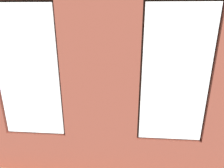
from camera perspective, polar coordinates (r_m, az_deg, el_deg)
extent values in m
cube|color=#99663D|center=(6.14, 0.19, -7.28)|extent=(6.58, 5.94, 0.10)
cube|color=brown|center=(3.06, -3.47, 1.87)|extent=(1.20, 0.16, 3.55)
cube|color=brown|center=(3.77, 15.17, -19.43)|extent=(1.04, 0.16, 0.75)
cube|color=white|center=(3.07, 17.61, 1.73)|extent=(0.98, 0.03, 2.07)
cube|color=#38281E|center=(3.12, 17.38, 2.06)|extent=(1.04, 0.04, 2.13)
cube|color=brown|center=(4.01, -19.87, -17.35)|extent=(1.04, 0.16, 0.75)
cube|color=white|center=(3.36, -22.88, 2.58)|extent=(0.98, 0.03, 2.07)
cube|color=#38281E|center=(3.41, -22.44, 2.87)|extent=(1.04, 0.04, 2.13)
cube|color=olive|center=(3.61, -2.90, -13.91)|extent=(3.48, 0.24, 0.06)
cube|color=black|center=(3.04, -3.42, 11.29)|extent=(0.48, 0.03, 0.59)
cube|color=teal|center=(3.06, -3.38, 11.33)|extent=(0.42, 0.01, 0.53)
cube|color=silver|center=(6.33, -27.92, 8.71)|extent=(0.10, 4.94, 3.55)
cube|color=black|center=(4.46, -8.57, -14.76)|extent=(1.86, 0.85, 0.42)
cube|color=black|center=(3.98, -9.91, -12.55)|extent=(1.86, 0.24, 0.38)
cube|color=black|center=(4.20, 2.42, -11.90)|extent=(0.22, 0.85, 0.24)
cube|color=black|center=(4.55, -19.05, -10.43)|extent=(0.22, 0.85, 0.24)
cube|color=black|center=(4.29, -3.91, -11.81)|extent=(0.65, 0.65, 0.12)
cube|color=black|center=(4.44, -13.18, -11.16)|extent=(0.65, 0.65, 0.12)
cube|color=black|center=(6.44, 20.70, -4.75)|extent=(0.97, 1.88, 0.42)
cube|color=black|center=(6.42, 23.84, -1.40)|extent=(0.36, 1.84, 0.38)
cube|color=black|center=(7.04, 18.89, 0.19)|extent=(0.86, 0.28, 0.24)
cube|color=black|center=(5.64, 23.70, -5.12)|extent=(0.86, 0.28, 0.24)
cube|color=black|center=(6.63, 19.68, -1.42)|extent=(0.69, 0.68, 0.12)
cube|color=black|center=(6.03, 21.70, -3.72)|extent=(0.69, 0.68, 0.12)
cube|color=#A87547|center=(5.79, 0.43, -4.16)|extent=(1.28, 0.84, 0.04)
cube|color=#A87547|center=(6.19, 6.04, -4.74)|extent=(0.07, 0.07, 0.37)
cube|color=#A87547|center=(6.26, -4.64, -4.41)|extent=(0.07, 0.07, 0.37)
cube|color=#A87547|center=(5.54, 6.19, -7.77)|extent=(0.07, 0.07, 0.37)
cube|color=#A87547|center=(5.62, -5.80, -7.35)|extent=(0.07, 0.07, 0.37)
cylinder|color=#4C4C51|center=(5.64, 1.31, -4.13)|extent=(0.07, 0.07, 0.08)
cylinder|color=#B7333D|center=(5.86, -1.05, -3.02)|extent=(0.08, 0.08, 0.11)
cylinder|color=beige|center=(5.69, -3.53, -4.01)|extent=(0.08, 0.08, 0.07)
sphere|color=#1E5B28|center=(5.65, -3.54, -3.24)|extent=(0.10, 0.10, 0.10)
cube|color=black|center=(5.90, 3.95, -3.42)|extent=(0.09, 0.18, 0.02)
cube|color=#59595B|center=(5.77, 0.43, -3.88)|extent=(0.18, 0.08, 0.02)
cube|color=black|center=(6.83, -22.45, -3.33)|extent=(0.96, 0.42, 0.48)
cube|color=black|center=(6.74, -22.74, -1.24)|extent=(0.55, 0.20, 0.05)
cube|color=black|center=(6.72, -22.80, -0.80)|extent=(0.06, 0.04, 0.06)
cube|color=black|center=(6.61, -23.22, 2.32)|extent=(1.24, 0.04, 0.71)
cube|color=black|center=(6.63, -23.13, 2.38)|extent=(1.19, 0.01, 0.66)
cylinder|color=olive|center=(7.52, 1.57, -0.61)|extent=(0.46, 0.46, 0.28)
ellipsoid|color=silver|center=(7.42, 1.59, 1.71)|extent=(1.02, 1.02, 0.41)
ellipsoid|color=navy|center=(7.40, 1.00, 2.48)|extent=(0.44, 0.44, 0.18)
cylinder|color=beige|center=(5.88, -21.46, -8.02)|extent=(0.28, 0.28, 0.26)
cylinder|color=brown|center=(5.74, -21.87, -4.94)|extent=(0.05, 0.05, 0.43)
cone|color=#1E5B28|center=(5.66, -24.52, -0.90)|extent=(0.58, 0.25, 0.56)
cone|color=#1E5B28|center=(5.41, -23.49, -1.56)|extent=(0.20, 0.56, 0.58)
cone|color=#1E5B28|center=(5.51, -20.17, -0.98)|extent=(0.59, 0.23, 0.55)
cone|color=#1E5B28|center=(5.71, -21.75, 0.11)|extent=(0.18, 0.48, 0.62)
cylinder|color=brown|center=(8.30, -15.09, 0.57)|extent=(0.23, 0.23, 0.26)
cylinder|color=brown|center=(8.24, -15.22, 2.02)|extent=(0.03, 0.03, 0.18)
ellipsoid|color=#1E5B28|center=(8.17, -15.38, 3.82)|extent=(0.46, 0.46, 0.36)
cylinder|color=#9E5638|center=(4.42, 9.92, -16.09)|extent=(0.25, 0.25, 0.31)
cylinder|color=brown|center=(4.18, 10.27, -11.24)|extent=(0.05, 0.05, 0.56)
cone|color=#1E5B28|center=(3.98, 7.75, -5.69)|extent=(0.48, 0.15, 0.40)
cone|color=#1E5B28|center=(3.81, 10.91, -6.83)|extent=(0.11, 0.45, 0.42)
cone|color=#1E5B28|center=(3.99, 13.16, -5.53)|extent=(0.43, 0.13, 0.45)
cone|color=#1E5B28|center=(4.10, 10.67, -4.32)|extent=(0.15, 0.39, 0.48)
cylinder|color=#9E5638|center=(7.63, 15.41, -1.54)|extent=(0.16, 0.16, 0.15)
cylinder|color=brown|center=(7.59, 15.50, -0.62)|extent=(0.02, 0.02, 0.11)
ellipsoid|color=#1E5B28|center=(7.53, 15.64, 0.87)|extent=(0.36, 0.36, 0.31)
cylinder|color=beige|center=(8.12, 18.75, 0.06)|extent=(0.32, 0.32, 0.34)
cylinder|color=brown|center=(8.06, 18.92, 1.57)|extent=(0.05, 0.05, 0.11)
ellipsoid|color=#3D8E42|center=(7.99, 19.09, 3.14)|extent=(0.56, 0.56, 0.35)
cylinder|color=gray|center=(6.84, 9.02, -3.35)|extent=(0.19, 0.19, 0.18)
cylinder|color=brown|center=(6.80, 9.07, -2.40)|extent=(0.03, 0.03, 0.06)
ellipsoid|color=#337F38|center=(6.73, 9.16, -0.84)|extent=(0.40, 0.40, 0.33)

